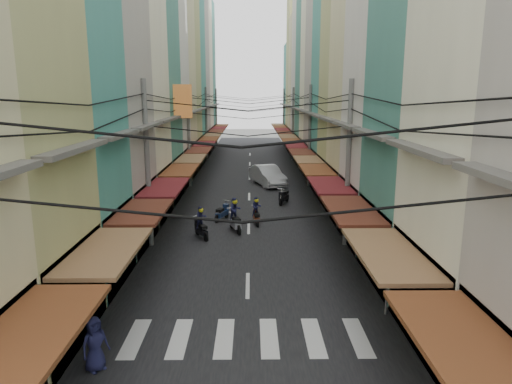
{
  "coord_description": "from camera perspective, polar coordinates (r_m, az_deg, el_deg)",
  "views": [
    {
      "loc": [
        0.15,
        -18.99,
        7.51
      ],
      "look_at": [
        0.4,
        3.8,
        2.57
      ],
      "focal_mm": 32.0,
      "sensor_mm": 36.0,
      "label": 1
    }
  ],
  "objects": [
    {
      "name": "crosswalk",
      "position": [
        15.0,
        -1.16,
        -17.73
      ],
      "size": [
        7.55,
        2.4,
        0.01
      ],
      "color": "silver",
      "rests_on": "ground"
    },
    {
      "name": "ground",
      "position": [
        20.43,
        -1.01,
        -9.36
      ],
      "size": [
        160.0,
        160.0,
        0.0
      ],
      "primitive_type": "plane",
      "color": "slate",
      "rests_on": "ground"
    },
    {
      "name": "building_row_right",
      "position": [
        36.33,
        12.14,
        14.96
      ],
      "size": [
        7.8,
        68.98,
        22.59
      ],
      "color": "teal",
      "rests_on": "ground"
    },
    {
      "name": "market_umbrella",
      "position": [
        13.43,
        28.28,
        -13.34
      ],
      "size": [
        2.21,
        2.21,
        2.33
      ],
      "color": "#B2B2B7",
      "rests_on": "ground"
    },
    {
      "name": "building_row_left",
      "position": [
        36.53,
        -13.89,
        15.44
      ],
      "size": [
        7.8,
        67.67,
        23.7
      ],
      "color": "silver",
      "rests_on": "ground"
    },
    {
      "name": "road",
      "position": [
        39.71,
        -0.82,
        1.33
      ],
      "size": [
        10.0,
        80.0,
        0.02
      ],
      "primitive_type": "cube",
      "color": "black",
      "rests_on": "ground"
    },
    {
      "name": "parked_scooters",
      "position": [
        18.14,
        14.88,
        -11.07
      ],
      "size": [
        13.07,
        12.4,
        1.0
      ],
      "color": "black",
      "rests_on": "ground"
    },
    {
      "name": "pedestrians",
      "position": [
        22.21,
        -13.3,
        -5.16
      ],
      "size": [
        13.62,
        17.68,
        2.15
      ],
      "color": "#27212C",
      "rests_on": "ground"
    },
    {
      "name": "utility_poles",
      "position": [
        34.02,
        -0.89,
        10.67
      ],
      "size": [
        10.2,
        66.13,
        8.2
      ],
      "color": "slate",
      "rests_on": "ground"
    },
    {
      "name": "white_car",
      "position": [
        38.17,
        1.46,
        0.87
      ],
      "size": [
        6.21,
        3.97,
        2.04
      ],
      "primitive_type": "imported",
      "rotation": [
        0.0,
        0.0,
        0.32
      ],
      "color": "#B9B9BD",
      "rests_on": "ground"
    },
    {
      "name": "sidewalk_left",
      "position": [
        40.26,
        -10.12,
        1.32
      ],
      "size": [
        3.0,
        80.0,
        0.06
      ],
      "primitive_type": "cube",
      "color": "slate",
      "rests_on": "ground"
    },
    {
      "name": "sidewalk_right",
      "position": [
        40.21,
        8.48,
        1.37
      ],
      "size": [
        3.0,
        80.0,
        0.06
      ],
      "primitive_type": "cube",
      "color": "slate",
      "rests_on": "ground"
    },
    {
      "name": "moving_scooters",
      "position": [
        26.48,
        -2.14,
        -3.08
      ],
      "size": [
        5.35,
        9.51,
        1.9
      ],
      "color": "black",
      "rests_on": "ground"
    },
    {
      "name": "traffic_sign",
      "position": [
        16.17,
        16.23,
        -8.03
      ],
      "size": [
        0.1,
        0.62,
        2.83
      ],
      "color": "slate",
      "rests_on": "ground"
    },
    {
      "name": "bicycle",
      "position": [
        19.74,
        21.72,
        -11.06
      ],
      "size": [
        1.82,
        0.95,
        1.19
      ],
      "primitive_type": "imported",
      "rotation": [
        0.0,
        0.0,
        1.75
      ],
      "color": "black",
      "rests_on": "ground"
    }
  ]
}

